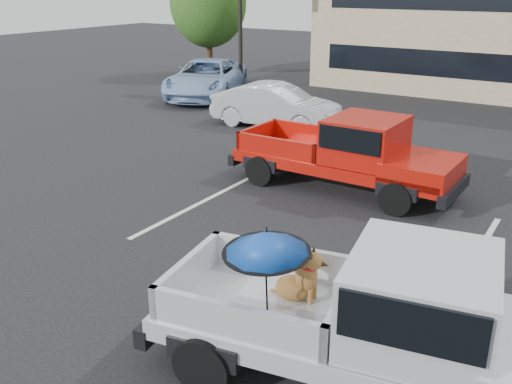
% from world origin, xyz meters
% --- Properties ---
extents(ground, '(90.00, 90.00, 0.00)m').
position_xyz_m(ground, '(0.00, 0.00, 0.00)').
color(ground, black).
rests_on(ground, ground).
extents(stripe_left, '(0.12, 5.00, 0.01)m').
position_xyz_m(stripe_left, '(-3.00, 2.00, 0.00)').
color(stripe_left, silver).
rests_on(stripe_left, ground).
extents(stripe_right, '(0.12, 5.00, 0.01)m').
position_xyz_m(stripe_right, '(3.00, 2.00, 0.00)').
color(stripe_right, silver).
rests_on(stripe_right, ground).
extents(tree_left, '(3.96, 3.96, 6.02)m').
position_xyz_m(tree_left, '(-14.00, 17.00, 3.73)').
color(tree_left, '#332114').
rests_on(tree_left, ground).
extents(silver_pickup, '(5.94, 2.88, 2.06)m').
position_xyz_m(silver_pickup, '(2.93, -1.95, 1.05)').
color(silver_pickup, black).
rests_on(silver_pickup, ground).
extents(red_pickup, '(5.61, 2.16, 1.84)m').
position_xyz_m(red_pickup, '(-0.29, 4.49, 1.00)').
color(red_pickup, black).
rests_on(red_pickup, ground).
extents(silver_sedan, '(4.60, 1.83, 1.49)m').
position_xyz_m(silver_sedan, '(-5.20, 9.01, 0.74)').
color(silver_sedan, '#B6B7BD').
rests_on(silver_sedan, ground).
extents(blue_suv, '(4.58, 6.33, 1.60)m').
position_xyz_m(blue_suv, '(-10.57, 12.14, 0.80)').
color(blue_suv, '#8FAFD6').
rests_on(blue_suv, ground).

